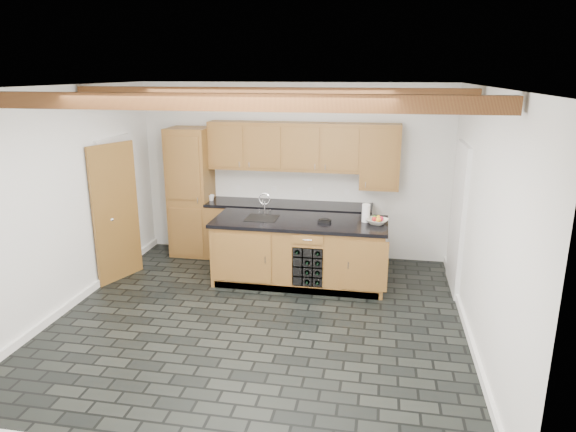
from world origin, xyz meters
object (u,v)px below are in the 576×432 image
(kitchen_scale, at_px, (324,221))
(fruit_bowl, at_px, (377,221))
(paper_towel, at_px, (366,213))
(island, at_px, (300,252))

(kitchen_scale, xyz_separation_m, fruit_bowl, (0.72, 0.06, 0.01))
(paper_towel, bearing_deg, kitchen_scale, -165.82)
(fruit_bowl, bearing_deg, paper_towel, 154.30)
(island, height_order, fruit_bowl, fruit_bowl)
(kitchen_scale, xyz_separation_m, paper_towel, (0.56, 0.14, 0.10))
(fruit_bowl, bearing_deg, kitchen_scale, -174.88)
(fruit_bowl, relative_size, paper_towel, 1.15)
(fruit_bowl, bearing_deg, island, -178.62)
(island, height_order, kitchen_scale, kitchen_scale)
(kitchen_scale, relative_size, fruit_bowl, 0.65)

